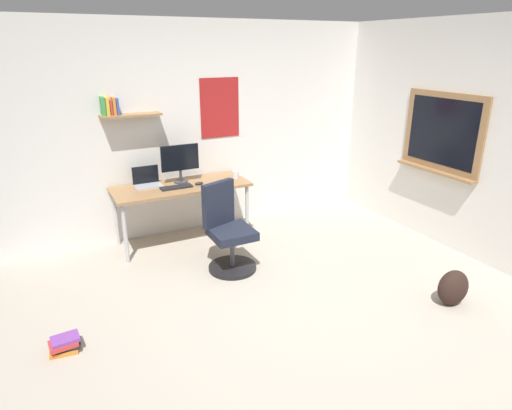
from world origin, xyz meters
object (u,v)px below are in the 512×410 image
monitor_primary (180,161)px  coffee_mug (236,175)px  keyboard (176,187)px  computer_mouse (199,183)px  backpack (453,288)px  book_stack_on_floor (65,345)px  desk (181,190)px  laptop (147,181)px  office_chair (228,233)px

monitor_primary → coffee_mug: size_ratio=5.04×
keyboard → computer_mouse: computer_mouse is taller
backpack → book_stack_on_floor: backpack is taller
keyboard → computer_mouse: size_ratio=3.56×
computer_mouse → backpack: bearing=-56.7°
keyboard → coffee_mug: (0.78, 0.05, 0.04)m
desk → laptop: laptop is taller
coffee_mug → backpack: bearing=-66.2°
desk → computer_mouse: computer_mouse is taller
backpack → computer_mouse: bearing=123.3°
office_chair → keyboard: (-0.29, 0.81, 0.33)m
desk → coffee_mug: bearing=-2.6°
book_stack_on_floor → monitor_primary: bearing=47.7°
computer_mouse → office_chair: bearing=-88.9°
office_chair → backpack: 2.27m
book_stack_on_floor → backpack: bearing=-15.4°
laptop → computer_mouse: (0.56, -0.24, -0.04)m
keyboard → backpack: 3.12m
desk → computer_mouse: 0.23m
laptop → coffee_mug: bearing=-9.9°
monitor_primary → keyboard: bearing=-122.7°
monitor_primary → book_stack_on_floor: (-1.55, -1.70, -0.93)m
monitor_primary → desk: bearing=-110.7°
desk → book_stack_on_floor: desk is taller
desk → coffee_mug: size_ratio=17.49×
backpack → office_chair: bearing=134.4°
backpack → keyboard: bearing=127.7°
monitor_primary → laptop: bearing=173.2°
laptop → monitor_primary: monitor_primary is taller
coffee_mug → book_stack_on_floor: coffee_mug is taller
backpack → book_stack_on_floor: (-3.30, 0.91, -0.11)m
monitor_primary → computer_mouse: (0.16, -0.19, -0.25)m
laptop → desk: bearing=-23.1°
computer_mouse → book_stack_on_floor: bearing=-138.5°
book_stack_on_floor → desk: bearing=46.6°
laptop → computer_mouse: bearing=-22.8°
laptop → book_stack_on_floor: laptop is taller
monitor_primary → keyboard: 0.34m
desk → office_chair: 0.95m
desk → office_chair: office_chair is taller
computer_mouse → coffee_mug: (0.50, 0.05, 0.03)m
computer_mouse → keyboard: bearing=180.0°
laptop → keyboard: laptop is taller
laptop → monitor_primary: size_ratio=0.67×
office_chair → backpack: bearing=-45.6°
backpack → book_stack_on_floor: 3.43m
keyboard → monitor_primary: bearing=57.3°
laptop → book_stack_on_floor: size_ratio=1.25×
computer_mouse → backpack: 2.96m
keyboard → backpack: keyboard is taller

